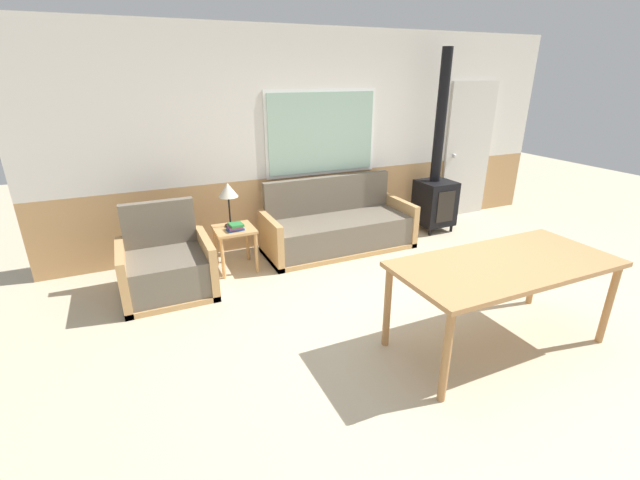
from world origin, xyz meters
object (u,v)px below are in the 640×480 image
side_table (235,236)px  dining_table (505,270)px  armchair (167,269)px  table_lamp (228,192)px  wood_stove (436,187)px  couch (338,229)px

side_table → dining_table: bearing=-55.6°
armchair → side_table: size_ratio=1.79×
table_lamp → dining_table: table_lamp is taller
side_table → wood_stove: (2.98, 0.15, 0.24)m
table_lamp → wood_stove: size_ratio=0.21×
armchair → dining_table: (2.43, -2.09, 0.42)m
armchair → table_lamp: table_lamp is taller
side_table → dining_table: size_ratio=0.28×
armchair → dining_table: 3.23m
dining_table → side_table: bearing=124.4°
wood_stove → armchair: bearing=-173.3°
armchair → table_lamp: (0.77, 0.37, 0.65)m
couch → dining_table: (0.27, -2.44, 0.42)m
side_table → wood_stove: wood_stove is taller
dining_table → armchair: bearing=139.2°
couch → armchair: armchair is taller
couch → side_table: bearing=-177.7°
couch → armchair: 2.19m
couch → table_lamp: size_ratio=3.80×
couch → dining_table: bearing=-83.8°
armchair → dining_table: size_ratio=0.50×
armchair → table_lamp: 1.08m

